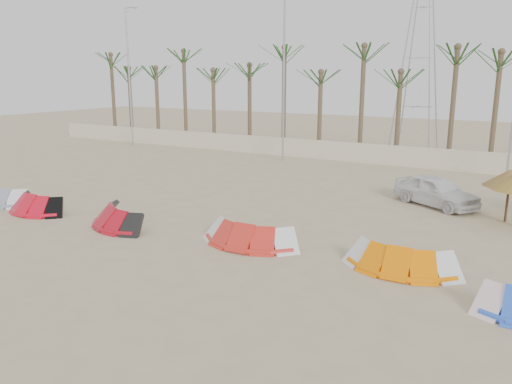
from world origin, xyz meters
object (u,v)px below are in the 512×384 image
Objects in this scene: kite_red_mid at (123,215)px; car at (436,191)px; kite_red_right at (254,231)px; kite_orange at (404,255)px; parasol_left at (510,178)px; kite_red_left at (41,202)px; kite_grey at (5,193)px.

car is at bearing 42.78° from kite_red_mid.
kite_orange is at bearing 2.90° from kite_red_right.
parasol_left reaches higher than car.
kite_red_left is 19.55m from parasol_left.
kite_red_right is at bearing 7.40° from kite_red_mid.
kite_orange is 1.58× the size of parasol_left.
parasol_left is 0.54× the size of car.
kite_grey and kite_red_left have the same top height.
parasol_left is at bearing 21.76° from kite_grey.
kite_red_left is at bearing -175.18° from kite_orange.
kite_red_mid and kite_red_right have the same top height.
kite_red_mid is at bearing -148.15° from parasol_left.
car reaches higher than kite_orange.
kite_red_mid is 15.41m from parasol_left.
kite_grey is at bearing -179.37° from kite_red_mid.
kite_red_right is 1.66× the size of parasol_left.
kite_red_mid is 1.02× the size of kite_red_right.
kite_grey and kite_orange have the same top height.
parasol_left is at bearing 44.58° from kite_red_right.
parasol_left is at bearing -82.82° from car.
kite_orange is at bearing 3.35° from kite_grey.
kite_red_left is 0.90× the size of kite_orange.
kite_grey is 0.90× the size of car.
kite_red_left and kite_red_right have the same top height.
kite_grey is 18.22m from kite_orange.
kite_red_left is at bearing -174.20° from kite_red_right.
kite_red_mid and kite_orange have the same top height.
kite_red_right is 10.60m from parasol_left.
kite_grey is 2.91m from kite_red_left.
parasol_left is at bearing 25.54° from kite_red_left.
kite_red_right is 9.72m from car.
kite_red_left is at bearing -176.17° from kite_red_mid.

